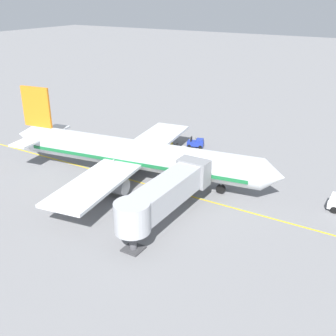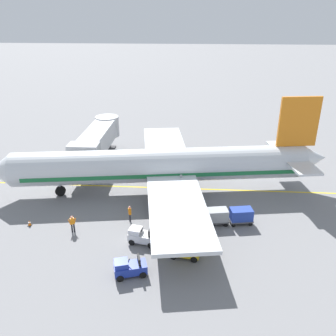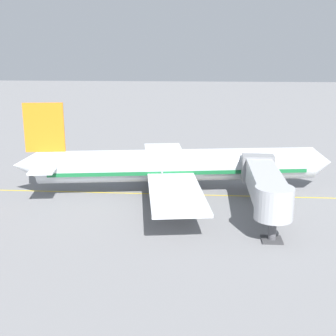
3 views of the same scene
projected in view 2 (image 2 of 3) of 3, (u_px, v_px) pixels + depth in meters
The scene contains 14 objects.
ground_plane at pixel (147, 187), 41.23m from camera, with size 400.00×400.00×0.00m, color slate.
gate_lead_in_line at pixel (147, 187), 41.23m from camera, with size 0.24×80.00×0.01m, color gold.
parked_airliner at pixel (163, 166), 38.98m from camera, with size 30.44×37.29×10.63m.
jet_bridge at pixel (98, 139), 46.42m from camera, with size 14.43×3.50×4.98m.
baggage_tug_lead at pixel (129, 268), 27.24m from camera, with size 1.90×2.74×1.62m.
baggage_tug_trailing at pixel (142, 236), 31.06m from camera, with size 1.71×2.69×1.62m.
baggage_tug_spare at pixel (184, 249), 29.33m from camera, with size 1.64×2.66×1.62m.
baggage_cart_front at pixel (187, 217), 33.42m from camera, with size 1.68×2.98×1.58m.
baggage_cart_second_in_train at pixel (217, 215), 33.76m from camera, with size 1.68×2.98×1.58m.
baggage_cart_third_in_train at pixel (241, 215), 33.85m from camera, with size 1.68×2.98×1.58m.
ground_crew_wing_walker at pixel (72, 223), 32.56m from camera, with size 0.44×0.67×1.69m.
ground_crew_loader at pixel (167, 197), 37.00m from camera, with size 0.52×0.63×1.69m.
ground_crew_marshaller at pixel (130, 213), 34.17m from camera, with size 0.70×0.37×1.69m.
safety_cone_nose_left at pixel (29, 223), 33.77m from camera, with size 0.36×0.36×0.59m.
Camera 2 is at (-36.51, -4.97, 18.80)m, focal length 37.76 mm.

